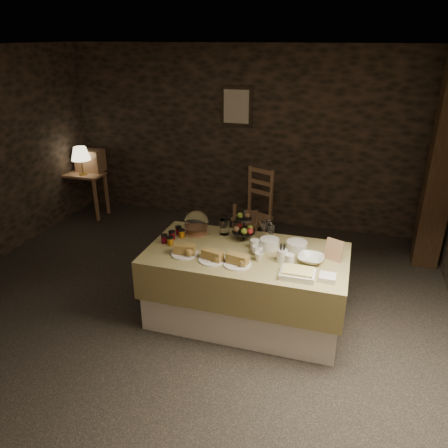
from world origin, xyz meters
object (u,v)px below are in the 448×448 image
(chair, at_px, (254,205))
(fruit_stand, at_px, (244,228))
(table_lamp, at_px, (80,154))
(wine_rack, at_px, (90,160))
(buffet_table, at_px, (246,281))
(timber_column, at_px, (442,164))
(console_table, at_px, (83,181))

(chair, height_order, fruit_stand, fruit_stand)
(table_lamp, height_order, wine_rack, table_lamp)
(buffet_table, xyz_separation_m, table_lamp, (-3.11, 1.94, 0.59))
(wine_rack, bearing_deg, timber_column, -3.86)
(buffet_table, relative_size, timber_column, 0.74)
(table_lamp, relative_size, fruit_stand, 1.31)
(buffet_table, xyz_separation_m, fruit_stand, (-0.10, 0.26, 0.46))
(buffet_table, distance_m, fruit_stand, 0.53)
(buffet_table, distance_m, timber_column, 2.77)
(table_lamp, bearing_deg, timber_column, -1.23)
(buffet_table, bearing_deg, table_lamp, 147.99)
(console_table, bearing_deg, fruit_stand, -29.51)
(chair, bearing_deg, table_lamp, -153.20)
(console_table, height_order, wine_rack, wine_rack)
(wine_rack, bearing_deg, fruit_stand, -32.42)
(console_table, xyz_separation_m, chair, (2.74, 0.13, -0.15))
(console_table, bearing_deg, chair, 2.79)
(timber_column, bearing_deg, table_lamp, 178.77)
(wine_rack, bearing_deg, table_lamp, -90.00)
(wine_rack, xyz_separation_m, chair, (2.69, -0.05, -0.45))
(console_table, bearing_deg, timber_column, -1.79)
(wine_rack, xyz_separation_m, fruit_stand, (3.01, -1.91, 0.03))
(console_table, height_order, fruit_stand, fruit_stand)
(table_lamp, height_order, fruit_stand, table_lamp)
(table_lamp, relative_size, chair, 0.59)
(buffet_table, bearing_deg, console_table, 147.74)
(console_table, relative_size, table_lamp, 1.60)
(console_table, height_order, timber_column, timber_column)
(timber_column, bearing_deg, buffet_table, -135.89)
(table_lamp, xyz_separation_m, chair, (2.69, 0.18, -0.61))
(wine_rack, distance_m, timber_column, 5.03)
(console_table, relative_size, fruit_stand, 2.10)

